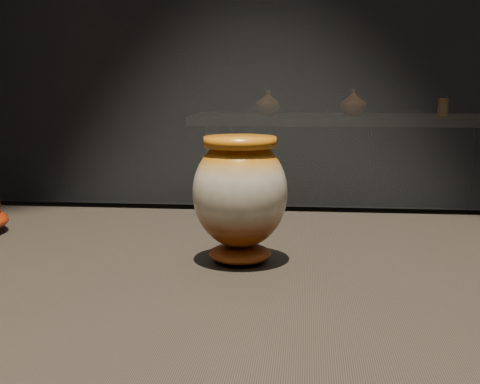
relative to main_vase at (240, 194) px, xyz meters
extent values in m
cube|color=black|center=(-0.07, 4.94, 0.61)|extent=(8.00, 3.20, 0.04)
cube|color=black|center=(-0.07, -0.06, -0.12)|extent=(2.00, 0.80, 0.05)
ellipsoid|color=#662909|center=(0.00, 0.00, -0.08)|extent=(0.11, 0.11, 0.02)
ellipsoid|color=beige|center=(0.00, 0.00, 0.00)|extent=(0.16, 0.16, 0.14)
cylinder|color=orange|center=(0.00, 0.00, 0.07)|extent=(0.12, 0.12, 0.01)
cube|color=black|center=(0.36, 3.39, -0.12)|extent=(2.00, 0.60, 0.05)
cube|color=black|center=(-0.49, 3.39, -0.57)|extent=(0.08, 0.50, 0.85)
imported|color=#9F5D17|center=(-0.17, 3.37, -0.01)|extent=(0.21, 0.21, 0.16)
imported|color=#662909|center=(0.36, 3.34, -0.01)|extent=(0.22, 0.22, 0.16)
cylinder|color=#9F5D17|center=(0.90, 3.34, -0.04)|extent=(0.06, 0.06, 0.11)
camera|label=1|loc=(0.09, -0.85, 0.15)|focal=50.00mm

